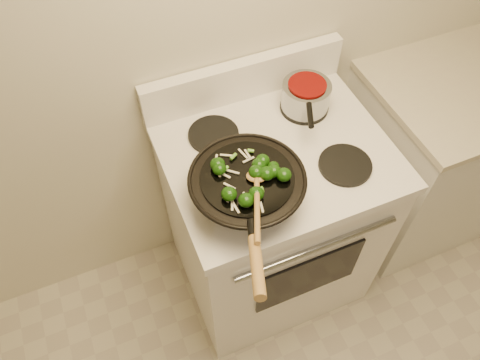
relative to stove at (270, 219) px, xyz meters
name	(u,v)px	position (x,y,z in m)	size (l,w,h in m)	color
stove	(270,219)	(0.00, 0.00, 0.00)	(0.78, 0.67, 1.08)	white
counter_unit	(434,156)	(0.87, 0.03, -0.01)	(0.75, 0.62, 0.91)	white
wok	(247,188)	(-0.18, -0.16, 0.52)	(0.36, 0.58, 0.21)	black
stirfry	(254,176)	(-0.17, -0.17, 0.59)	(0.22, 0.25, 0.04)	#123608
wooden_spoon	(257,193)	(-0.19, -0.24, 0.60)	(0.15, 0.28, 0.08)	#A37A40
saucepan	(306,95)	(0.18, 0.15, 0.51)	(0.18, 0.27, 0.10)	gray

